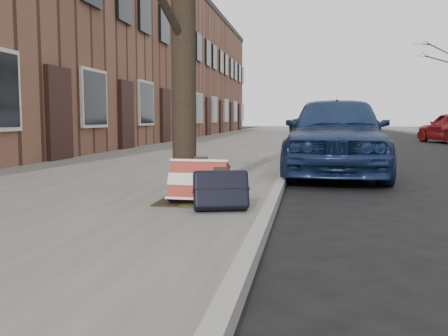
% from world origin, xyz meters
% --- Properties ---
extents(ground, '(120.00, 120.00, 0.00)m').
position_xyz_m(ground, '(0.00, 0.00, 0.00)').
color(ground, black).
rests_on(ground, ground).
extents(near_sidewalk, '(5.00, 70.00, 0.12)m').
position_xyz_m(near_sidewalk, '(-3.70, 15.00, 0.06)').
color(near_sidewalk, gray).
rests_on(near_sidewalk, ground).
extents(house_near, '(6.80, 40.00, 7.00)m').
position_xyz_m(house_near, '(-9.60, 16.00, 3.50)').
color(house_near, brown).
rests_on(house_near, ground).
extents(dirt_patch, '(0.85, 0.85, 0.02)m').
position_xyz_m(dirt_patch, '(-2.00, 1.20, 0.13)').
color(dirt_patch, black).
rests_on(dirt_patch, near_sidewalk).
extents(suitcase_red, '(0.61, 0.35, 0.46)m').
position_xyz_m(suitcase_red, '(-1.97, 0.98, 0.35)').
color(suitcase_red, maroon).
rests_on(suitcase_red, near_sidewalk).
extents(suitcase_navy, '(0.59, 0.44, 0.41)m').
position_xyz_m(suitcase_navy, '(-1.68, 0.65, 0.33)').
color(suitcase_navy, black).
rests_on(suitcase_navy, near_sidewalk).
extents(car_near_front, '(1.88, 4.29, 1.44)m').
position_xyz_m(car_near_front, '(-0.39, 5.05, 0.72)').
color(car_near_front, '#16274E').
rests_on(car_near_front, ground).
extents(car_near_mid, '(2.53, 4.11, 1.28)m').
position_xyz_m(car_near_mid, '(-0.12, 13.39, 0.64)').
color(car_near_mid, '#B5B8BD').
rests_on(car_near_mid, ground).
extents(car_near_back, '(3.59, 5.08, 1.29)m').
position_xyz_m(car_near_back, '(-0.35, 23.86, 0.64)').
color(car_near_back, '#323136').
rests_on(car_near_back, ground).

